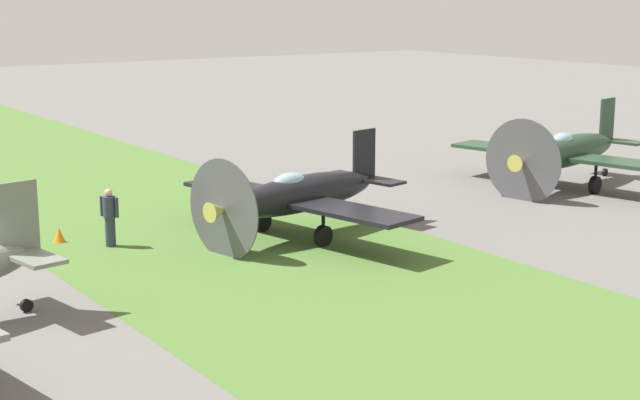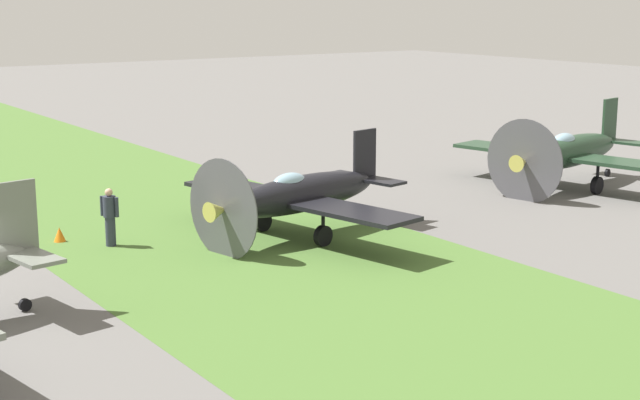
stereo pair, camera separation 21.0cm
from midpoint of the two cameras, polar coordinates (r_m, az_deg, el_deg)
name	(u,v)px [view 2 (the right image)]	position (r m, az deg, el deg)	size (l,w,h in m)	color
grass_verge	(283,265)	(26.45, -2.00, -3.85)	(120.00, 11.00, 0.01)	#476B2D
airplane_wingman	(299,194)	(29.20, -1.04, 0.34)	(8.91, 7.11, 3.15)	black
airplane_trail	(569,152)	(37.96, 14.71, 2.79)	(9.44, 7.55, 3.34)	#233D28
ground_crew_chief	(110,216)	(28.83, -12.16, -0.92)	(0.55, 0.39, 1.73)	#2D3342
runway_marker_cone	(60,234)	(29.85, -15.00, -1.99)	(0.36, 0.36, 0.44)	orange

